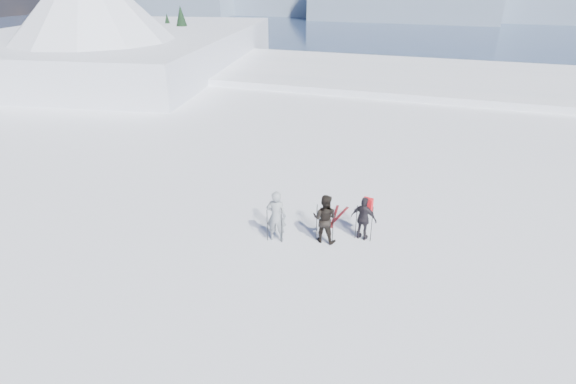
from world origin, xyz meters
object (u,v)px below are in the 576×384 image
(skier_dark, at_px, (325,218))
(skis_loose, at_px, (336,216))
(skier_grey, at_px, (276,216))
(skier_pack, at_px, (364,219))

(skier_dark, relative_size, skis_loose, 0.98)
(skier_grey, relative_size, skier_pack, 1.18)
(skier_dark, xyz_separation_m, skis_loose, (0.03, 1.70, -0.82))
(skier_dark, bearing_deg, skier_pack, -152.32)
(skier_pack, bearing_deg, skier_dark, 36.97)
(skier_grey, xyz_separation_m, skier_pack, (2.66, 0.99, -0.13))
(skier_grey, bearing_deg, skier_dark, -171.69)
(skier_dark, xyz_separation_m, skier_pack, (1.17, 0.54, -0.08))
(skier_dark, bearing_deg, skier_grey, 20.07)
(skier_pack, bearing_deg, skis_loose, -33.03)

